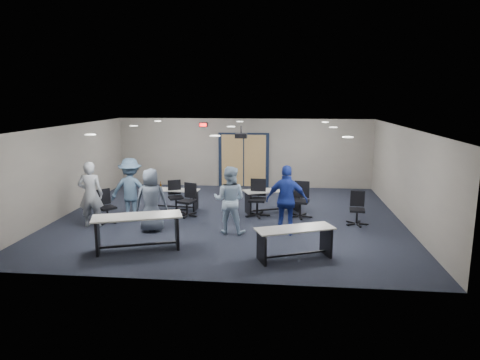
# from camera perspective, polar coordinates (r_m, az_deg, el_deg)

# --- Properties ---
(floor) EXTENTS (10.00, 10.00, 0.00)m
(floor) POSITION_cam_1_polar(r_m,az_deg,el_deg) (12.83, -1.42, -5.01)
(floor) COLOR black
(floor) RESTS_ON ground
(back_wall) EXTENTS (10.00, 0.04, 2.70)m
(back_wall) POSITION_cam_1_polar(r_m,az_deg,el_deg) (16.94, 0.51, 3.63)
(back_wall) COLOR gray
(back_wall) RESTS_ON floor
(front_wall) EXTENTS (10.00, 0.04, 2.70)m
(front_wall) POSITION_cam_1_polar(r_m,az_deg,el_deg) (8.19, -5.49, -4.66)
(front_wall) COLOR gray
(front_wall) RESTS_ON floor
(left_wall) EXTENTS (0.04, 9.00, 2.70)m
(left_wall) POSITION_cam_1_polar(r_m,az_deg,el_deg) (14.06, -22.11, 1.24)
(left_wall) COLOR gray
(left_wall) RESTS_ON floor
(right_wall) EXTENTS (0.04, 9.00, 2.70)m
(right_wall) POSITION_cam_1_polar(r_m,az_deg,el_deg) (12.88, 21.20, 0.46)
(right_wall) COLOR gray
(right_wall) RESTS_ON floor
(ceiling) EXTENTS (10.00, 9.00, 0.04)m
(ceiling) POSITION_cam_1_polar(r_m,az_deg,el_deg) (12.35, -1.48, 7.11)
(ceiling) COLOR silver
(ceiling) RESTS_ON back_wall
(double_door) EXTENTS (2.00, 0.07, 2.20)m
(double_door) POSITION_cam_1_polar(r_m,az_deg,el_deg) (16.94, 0.49, 2.61)
(double_door) COLOR black
(double_door) RESTS_ON back_wall
(exit_sign) EXTENTS (0.32, 0.07, 0.18)m
(exit_sign) POSITION_cam_1_polar(r_m,az_deg,el_deg) (17.00, -4.93, 7.34)
(exit_sign) COLOR black
(exit_sign) RESTS_ON back_wall
(ceiling_projector) EXTENTS (0.35, 0.32, 0.37)m
(ceiling_projector) POSITION_cam_1_polar(r_m,az_deg,el_deg) (12.83, 0.15, 5.94)
(ceiling_projector) COLOR black
(ceiling_projector) RESTS_ON ceiling
(ceiling_can_lights) EXTENTS (6.24, 5.74, 0.02)m
(ceiling_can_lights) POSITION_cam_1_polar(r_m,az_deg,el_deg) (12.60, -1.33, 7.05)
(ceiling_can_lights) COLOR white
(ceiling_can_lights) RESTS_ON ceiling
(table_front_left) EXTENTS (2.15, 1.31, 0.83)m
(table_front_left) POSITION_cam_1_polar(r_m,az_deg,el_deg) (10.35, -13.49, -6.04)
(table_front_left) COLOR beige
(table_front_left) RESTS_ON floor
(table_front_right) EXTENTS (1.84, 1.21, 0.71)m
(table_front_right) POSITION_cam_1_polar(r_m,az_deg,el_deg) (9.63, 7.31, -7.64)
(table_front_right) COLOR beige
(table_front_right) RESTS_ON floor
(table_back_left) EXTENTS (1.63, 0.66, 0.89)m
(table_back_left) POSITION_cam_1_polar(r_m,az_deg,el_deg) (13.81, -8.80, -2.04)
(table_back_left) COLOR beige
(table_back_left) RESTS_ON floor
(table_back_right) EXTENTS (1.87, 1.23, 0.84)m
(table_back_right) POSITION_cam_1_polar(r_m,az_deg,el_deg) (13.29, 4.37, -2.26)
(table_back_right) COLOR beige
(table_back_right) RESTS_ON floor
(chair_back_a) EXTENTS (0.81, 0.81, 0.97)m
(chair_back_a) POSITION_cam_1_polar(r_m,az_deg,el_deg) (13.52, -8.54, -2.17)
(chair_back_a) COLOR black
(chair_back_a) RESTS_ON floor
(chair_back_b) EXTENTS (0.80, 0.80, 0.99)m
(chair_back_b) POSITION_cam_1_polar(r_m,az_deg,el_deg) (12.94, -7.10, -2.68)
(chair_back_b) COLOR black
(chair_back_b) RESTS_ON floor
(chair_back_c) EXTENTS (0.74, 0.74, 1.11)m
(chair_back_c) POSITION_cam_1_polar(r_m,az_deg,el_deg) (12.83, 2.31, -2.45)
(chair_back_c) COLOR black
(chair_back_c) RESTS_ON floor
(chair_back_d) EXTENTS (0.80, 0.80, 1.07)m
(chair_back_d) POSITION_cam_1_polar(r_m,az_deg,el_deg) (12.83, 8.05, -2.66)
(chair_back_d) COLOR black
(chair_back_d) RESTS_ON floor
(chair_loose_left) EXTENTS (0.84, 0.84, 0.95)m
(chair_loose_left) POSITION_cam_1_polar(r_m,az_deg,el_deg) (12.78, -17.31, -3.39)
(chair_loose_left) COLOR black
(chair_loose_left) RESTS_ON floor
(chair_loose_right) EXTENTS (0.66, 0.66, 0.94)m
(chair_loose_right) POSITION_cam_1_polar(r_m,az_deg,el_deg) (12.43, 15.37, -3.71)
(chair_loose_right) COLOR black
(chair_loose_right) RESTS_ON floor
(person_gray) EXTENTS (0.73, 0.54, 1.83)m
(person_gray) POSITION_cam_1_polar(r_m,az_deg,el_deg) (12.43, -19.30, -1.82)
(person_gray) COLOR #9AA0A8
(person_gray) RESTS_ON floor
(person_plaid) EXTENTS (0.92, 0.69, 1.70)m
(person_plaid) POSITION_cam_1_polar(r_m,az_deg,el_deg) (11.60, -11.73, -2.65)
(person_plaid) COLOR #4D586A
(person_plaid) RESTS_ON floor
(person_lightblue) EXTENTS (0.95, 0.78, 1.79)m
(person_lightblue) POSITION_cam_1_polar(r_m,az_deg,el_deg) (11.21, -1.41, -2.68)
(person_lightblue) COLOR #ACC8E4
(person_lightblue) RESTS_ON floor
(person_navy) EXTENTS (1.11, 0.55, 1.83)m
(person_navy) POSITION_cam_1_polar(r_m,az_deg,el_deg) (11.15, 6.27, -2.70)
(person_navy) COLOR navy
(person_navy) RESTS_ON floor
(person_back) EXTENTS (1.23, 0.77, 1.83)m
(person_back) POSITION_cam_1_polar(r_m,az_deg,el_deg) (12.72, -14.34, -1.25)
(person_back) COLOR #476380
(person_back) RESTS_ON floor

